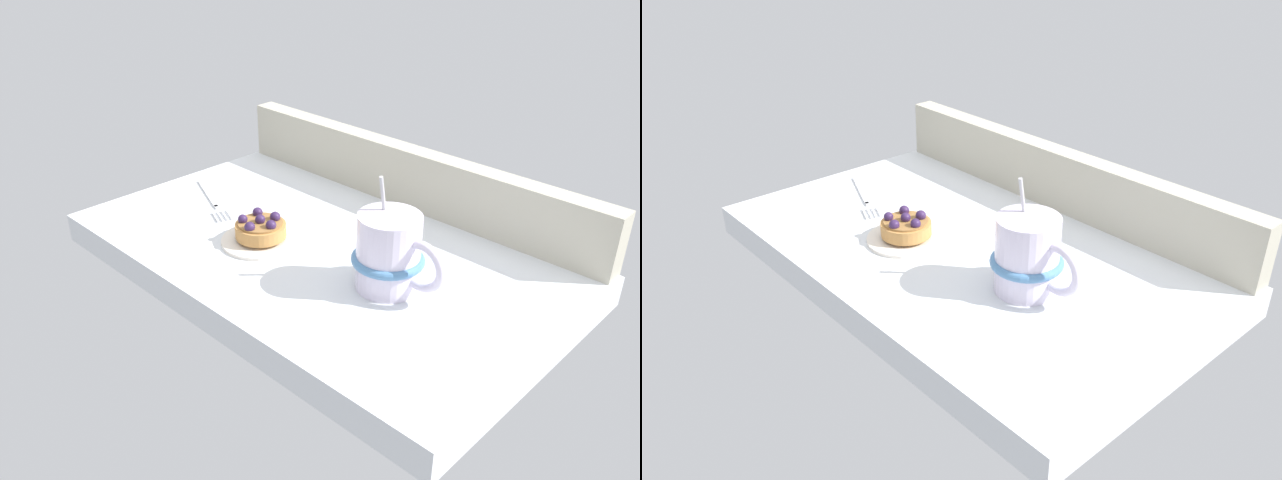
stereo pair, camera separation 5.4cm
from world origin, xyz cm
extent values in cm
cube|color=silver|center=(0.00, 0.00, -2.18)|extent=(69.74, 42.53, 4.37)
cube|color=#B2AD99|center=(0.00, 19.50, 4.70)|extent=(68.34, 3.52, 9.41)
cylinder|color=silver|center=(-6.62, -5.70, 0.48)|extent=(11.53, 11.53, 0.95)
cylinder|color=silver|center=(-6.62, -5.70, 0.24)|extent=(6.34, 6.34, 0.48)
cylinder|color=#B77F42|center=(-6.62, -5.70, 1.90)|extent=(7.32, 7.32, 1.90)
cylinder|color=olive|center=(-6.62, -5.70, 3.00)|extent=(6.44, 6.44, 0.30)
sphere|color=#331E47|center=(-6.62, -5.70, 3.58)|extent=(1.46, 1.46, 1.46)
sphere|color=#331E47|center=(-4.33, -5.70, 3.48)|extent=(1.50, 1.50, 1.50)
sphere|color=#331E47|center=(-5.80, -3.60, 3.55)|extent=(1.52, 1.52, 1.52)
sphere|color=#331E47|center=(-8.80, -4.31, 3.47)|extent=(1.50, 1.50, 1.50)
sphere|color=#331E47|center=(-8.55, -7.31, 3.51)|extent=(1.41, 1.41, 1.41)
sphere|color=#331E47|center=(-6.06, -8.12, 3.45)|extent=(1.51, 1.51, 1.51)
cylinder|color=silver|center=(13.96, -2.44, 5.05)|extent=(8.09, 8.09, 10.09)
torus|color=#4C7FB2|center=(13.96, -2.44, 4.02)|extent=(9.33, 9.33, 1.20)
torus|color=silver|center=(18.99, -2.44, 5.05)|extent=(6.81, 1.16, 6.81)
cylinder|color=#B7B7BC|center=(12.34, -1.83, 11.15)|extent=(0.56, 1.98, 7.27)
cube|color=silver|center=(-25.60, -1.02, 0.30)|extent=(10.95, 5.16, 0.60)
cube|color=silver|center=(-20.26, -3.28, 0.30)|extent=(1.32, 0.98, 0.60)
cube|color=silver|center=(-17.47, -5.65, 0.30)|extent=(3.32, 1.58, 0.60)
cube|color=silver|center=(-17.18, -4.98, 0.30)|extent=(3.32, 1.58, 0.60)
cube|color=silver|center=(-16.89, -4.30, 0.30)|extent=(3.32, 1.58, 0.60)
cube|color=silver|center=(-16.61, -3.63, 0.30)|extent=(3.32, 1.58, 0.60)
camera|label=1|loc=(57.17, -58.64, 44.61)|focal=36.50mm
camera|label=2|loc=(60.88, -54.74, 44.61)|focal=36.50mm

